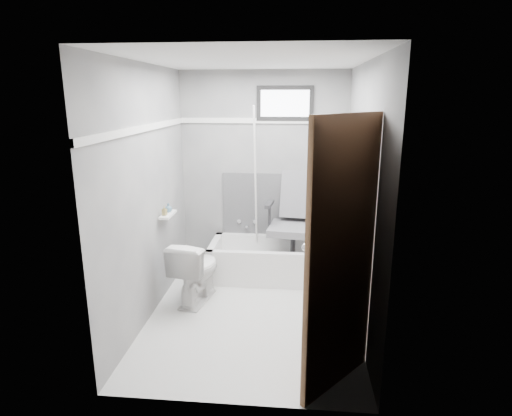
# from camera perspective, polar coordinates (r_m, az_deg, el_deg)

# --- Properties ---
(floor) EXTENTS (2.60, 2.60, 0.00)m
(floor) POSITION_cam_1_polar(r_m,az_deg,el_deg) (4.39, -0.44, -13.91)
(floor) COLOR white
(floor) RESTS_ON ground
(ceiling) EXTENTS (2.60, 2.60, 0.00)m
(ceiling) POSITION_cam_1_polar(r_m,az_deg,el_deg) (3.86, -0.52, 19.11)
(ceiling) COLOR silver
(ceiling) RESTS_ON floor
(wall_back) EXTENTS (2.00, 0.02, 2.40)m
(wall_back) POSITION_cam_1_polar(r_m,az_deg,el_deg) (5.23, 0.99, 4.77)
(wall_back) COLOR slate
(wall_back) RESTS_ON floor
(wall_front) EXTENTS (2.00, 0.02, 2.40)m
(wall_front) POSITION_cam_1_polar(r_m,az_deg,el_deg) (2.72, -3.29, -4.74)
(wall_front) COLOR slate
(wall_front) RESTS_ON floor
(wall_left) EXTENTS (0.02, 2.60, 2.40)m
(wall_left) POSITION_cam_1_polar(r_m,az_deg,el_deg) (4.18, -14.26, 1.76)
(wall_left) COLOR slate
(wall_left) RESTS_ON floor
(wall_right) EXTENTS (0.02, 2.60, 2.40)m
(wall_right) POSITION_cam_1_polar(r_m,az_deg,el_deg) (3.98, 13.98, 1.16)
(wall_right) COLOR slate
(wall_right) RESTS_ON floor
(bathtub) EXTENTS (1.50, 0.70, 0.42)m
(bathtub) POSITION_cam_1_polar(r_m,az_deg,el_deg) (5.13, 2.38, -6.95)
(bathtub) COLOR white
(bathtub) RESTS_ON floor
(office_chair) EXTENTS (0.72, 0.72, 1.13)m
(office_chair) POSITION_cam_1_polar(r_m,az_deg,el_deg) (5.00, 5.01, -1.86)
(office_chair) COLOR slate
(office_chair) RESTS_ON bathtub
(toilet) EXTENTS (0.51, 0.74, 0.67)m
(toilet) POSITION_cam_1_polar(r_m,az_deg,el_deg) (4.56, -7.99, -8.27)
(toilet) COLOR white
(toilet) RESTS_ON floor
(door) EXTENTS (0.78, 0.78, 2.00)m
(door) POSITION_cam_1_polar(r_m,az_deg,el_deg) (2.84, 17.01, -8.84)
(door) COLOR #523A1E
(door) RESTS_ON floor
(window) EXTENTS (0.66, 0.04, 0.40)m
(window) POSITION_cam_1_polar(r_m,az_deg,el_deg) (5.12, 3.89, 13.75)
(window) COLOR black
(window) RESTS_ON wall_back
(backerboard) EXTENTS (1.50, 0.02, 0.78)m
(backerboard) POSITION_cam_1_polar(r_m,az_deg,el_deg) (5.29, 3.66, 0.42)
(backerboard) COLOR #4C4C4F
(backerboard) RESTS_ON wall_back
(trim_back) EXTENTS (2.00, 0.02, 0.06)m
(trim_back) POSITION_cam_1_polar(r_m,az_deg,el_deg) (5.14, 1.00, 11.56)
(trim_back) COLOR white
(trim_back) RESTS_ON wall_back
(trim_left) EXTENTS (0.02, 2.60, 0.06)m
(trim_left) POSITION_cam_1_polar(r_m,az_deg,el_deg) (4.08, -14.64, 10.27)
(trim_left) COLOR white
(trim_left) RESTS_ON wall_left
(pole) EXTENTS (0.02, 0.42, 1.92)m
(pole) POSITION_cam_1_polar(r_m,az_deg,el_deg) (5.03, -0.06, 2.62)
(pole) COLOR white
(pole) RESTS_ON bathtub
(shelf) EXTENTS (0.10, 0.32, 0.02)m
(shelf) POSITION_cam_1_polar(r_m,az_deg,el_deg) (4.57, -11.66, -0.86)
(shelf) COLOR white
(shelf) RESTS_ON wall_left
(soap_bottle_a) EXTENTS (0.05, 0.05, 0.09)m
(soap_bottle_a) POSITION_cam_1_polar(r_m,az_deg,el_deg) (4.48, -12.12, -0.32)
(soap_bottle_a) COLOR olive
(soap_bottle_a) RESTS_ON shelf
(soap_bottle_b) EXTENTS (0.08, 0.08, 0.10)m
(soap_bottle_b) POSITION_cam_1_polar(r_m,az_deg,el_deg) (4.61, -11.60, 0.05)
(soap_bottle_b) COLOR #466B81
(soap_bottle_b) RESTS_ON shelf
(faucet) EXTENTS (0.26, 0.10, 0.16)m
(faucet) POSITION_cam_1_polar(r_m,az_deg,el_deg) (5.37, -1.20, -2.10)
(faucet) COLOR silver
(faucet) RESTS_ON wall_back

